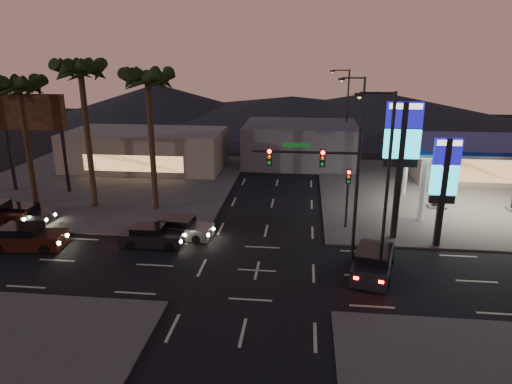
# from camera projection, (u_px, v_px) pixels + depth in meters

# --- Properties ---
(ground) EXTENTS (140.00, 140.00, 0.00)m
(ground) POSITION_uv_depth(u_px,v_px,m) (257.00, 270.00, 25.96)
(ground) COLOR black
(ground) RESTS_ON ground
(corner_lot_ne) EXTENTS (24.00, 24.00, 0.12)m
(corner_lot_ne) POSITION_uv_depth(u_px,v_px,m) (460.00, 194.00, 39.47)
(corner_lot_ne) COLOR #47443F
(corner_lot_ne) RESTS_ON ground
(corner_lot_nw) EXTENTS (24.00, 24.00, 0.12)m
(corner_lot_nw) POSITION_uv_depth(u_px,v_px,m) (106.00, 183.00, 42.77)
(corner_lot_nw) COLOR #47443F
(corner_lot_nw) RESTS_ON ground
(gas_station) EXTENTS (12.20, 8.20, 5.47)m
(gas_station) POSITION_uv_depth(u_px,v_px,m) (486.00, 146.00, 34.18)
(gas_station) COLOR silver
(gas_station) RESTS_ON ground
(convenience_store) EXTENTS (10.00, 6.00, 4.00)m
(convenience_store) POSITION_uv_depth(u_px,v_px,m) (468.00, 160.00, 43.43)
(convenience_store) COLOR #726B5B
(convenience_store) RESTS_ON ground
(pylon_sign_tall) EXTENTS (2.20, 0.35, 9.00)m
(pylon_sign_tall) POSITION_uv_depth(u_px,v_px,m) (402.00, 144.00, 28.39)
(pylon_sign_tall) COLOR black
(pylon_sign_tall) RESTS_ON ground
(pylon_sign_short) EXTENTS (1.60, 0.35, 7.00)m
(pylon_sign_short) POSITION_uv_depth(u_px,v_px,m) (445.00, 176.00, 27.70)
(pylon_sign_short) COLOR black
(pylon_sign_short) RESTS_ON ground
(traffic_signal_mast) EXTENTS (6.10, 0.39, 8.00)m
(traffic_signal_mast) POSITION_uv_depth(u_px,v_px,m) (326.00, 175.00, 25.89)
(traffic_signal_mast) COLOR black
(traffic_signal_mast) RESTS_ON ground
(pedestal_signal) EXTENTS (0.32, 0.39, 4.30)m
(pedestal_signal) POSITION_uv_depth(u_px,v_px,m) (348.00, 189.00, 31.14)
(pedestal_signal) COLOR black
(pedestal_signal) RESTS_ON ground
(streetlight_near) EXTENTS (2.14, 0.25, 10.00)m
(streetlight_near) POSITION_uv_depth(u_px,v_px,m) (385.00, 172.00, 24.50)
(streetlight_near) COLOR black
(streetlight_near) RESTS_ON ground
(streetlight_mid) EXTENTS (2.14, 0.25, 10.00)m
(streetlight_mid) POSITION_uv_depth(u_px,v_px,m) (359.00, 131.00, 36.83)
(streetlight_mid) COLOR black
(streetlight_mid) RESTS_ON ground
(streetlight_far) EXTENTS (2.14, 0.25, 10.00)m
(streetlight_far) POSITION_uv_depth(u_px,v_px,m) (345.00, 110.00, 50.11)
(streetlight_far) COLOR black
(streetlight_far) RESTS_ON ground
(palm_a) EXTENTS (4.41, 4.41, 10.86)m
(palm_a) POSITION_uv_depth(u_px,v_px,m) (148.00, 87.00, 33.08)
(palm_a) COLOR black
(palm_a) RESTS_ON ground
(palm_b) EXTENTS (4.41, 4.41, 11.46)m
(palm_b) POSITION_uv_depth(u_px,v_px,m) (81.00, 79.00, 33.43)
(palm_b) COLOR black
(palm_b) RESTS_ON ground
(palm_c) EXTENTS (4.41, 4.41, 10.26)m
(palm_c) POSITION_uv_depth(u_px,v_px,m) (20.00, 93.00, 34.27)
(palm_c) COLOR black
(palm_c) RESTS_ON ground
(billboard) EXTENTS (6.00, 0.30, 8.50)m
(billboard) POSITION_uv_depth(u_px,v_px,m) (32.00, 120.00, 38.51)
(billboard) COLOR black
(billboard) RESTS_ON ground
(building_far_west) EXTENTS (16.00, 8.00, 4.00)m
(building_far_west) POSITION_uv_depth(u_px,v_px,m) (146.00, 150.00, 47.67)
(building_far_west) COLOR #726B5B
(building_far_west) RESTS_ON ground
(building_far_mid) EXTENTS (12.00, 9.00, 4.40)m
(building_far_mid) POSITION_uv_depth(u_px,v_px,m) (300.00, 144.00, 49.76)
(building_far_mid) COLOR #4C4C51
(building_far_mid) RESTS_ON ground
(hill_left) EXTENTS (40.00, 40.00, 6.00)m
(hill_left) POSITION_uv_depth(u_px,v_px,m) (157.00, 100.00, 84.56)
(hill_left) COLOR black
(hill_left) RESTS_ON ground
(hill_right) EXTENTS (50.00, 50.00, 5.00)m
(hill_right) POSITION_uv_depth(u_px,v_px,m) (377.00, 106.00, 80.59)
(hill_right) COLOR black
(hill_right) RESTS_ON ground
(hill_center) EXTENTS (60.00, 60.00, 4.00)m
(hill_center) POSITION_uv_depth(u_px,v_px,m) (292.00, 108.00, 82.28)
(hill_center) COLOR black
(hill_center) RESTS_ON ground
(car_lane_a_front) EXTENTS (4.08, 1.78, 1.32)m
(car_lane_a_front) POSITION_uv_depth(u_px,v_px,m) (152.00, 236.00, 29.16)
(car_lane_a_front) COLOR black
(car_lane_a_front) RESTS_ON ground
(car_lane_a_mid) EXTENTS (4.77, 2.28, 1.51)m
(car_lane_a_mid) POSITION_uv_depth(u_px,v_px,m) (26.00, 238.00, 28.68)
(car_lane_a_mid) COLOR black
(car_lane_a_mid) RESTS_ON ground
(car_lane_b_front) EXTENTS (4.30, 2.17, 1.35)m
(car_lane_b_front) POSITION_uv_depth(u_px,v_px,m) (181.00, 228.00, 30.40)
(car_lane_b_front) COLOR #5D5D60
(car_lane_b_front) RESTS_ON ground
(car_lane_b_mid) EXTENTS (4.12, 1.91, 1.31)m
(car_lane_b_mid) POSITION_uv_depth(u_px,v_px,m) (25.00, 215.00, 32.96)
(car_lane_b_mid) COLOR black
(car_lane_b_mid) RESTS_ON ground
(suv_station) EXTENTS (2.99, 4.97, 1.56)m
(suv_station) POSITION_uv_depth(u_px,v_px,m) (373.00, 262.00, 25.38)
(suv_station) COLOR black
(suv_station) RESTS_ON ground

